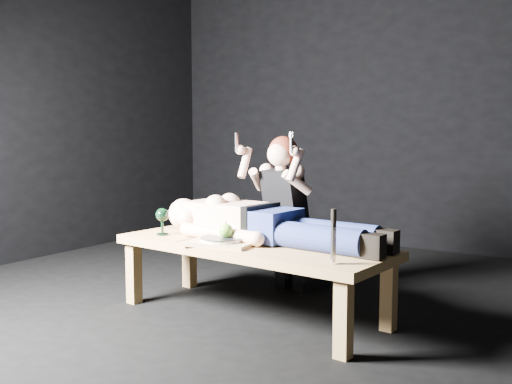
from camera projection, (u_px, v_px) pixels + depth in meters
ground at (259, 310)px, 3.61m from camera, size 5.00×5.00×0.00m
back_wall at (395, 93)px, 5.57m from camera, size 5.00×0.00×5.00m
table at (252, 279)px, 3.47m from camera, size 1.77×0.80×0.45m
lying_man at (269, 219)px, 3.49m from camera, size 1.77×0.69×0.26m
kneeling_woman at (291, 212)px, 4.01m from camera, size 0.71×0.77×1.12m
serving_tray at (222, 243)px, 3.38m from camera, size 0.42×0.33×0.02m
plate at (222, 239)px, 3.38m from camera, size 0.29×0.29×0.02m
apple at (226, 231)px, 3.37m from camera, size 0.08×0.08×0.08m
goblet at (162, 222)px, 3.70m from camera, size 0.09×0.09×0.18m
fork_flat at (187, 239)px, 3.53m from camera, size 0.05×0.18×0.01m
knife_flat at (244, 248)px, 3.27m from camera, size 0.04×0.18×0.01m
spoon_flat at (239, 245)px, 3.37m from camera, size 0.12×0.16×0.01m
carving_knife at (333, 237)px, 2.86m from camera, size 0.04×0.04×0.28m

